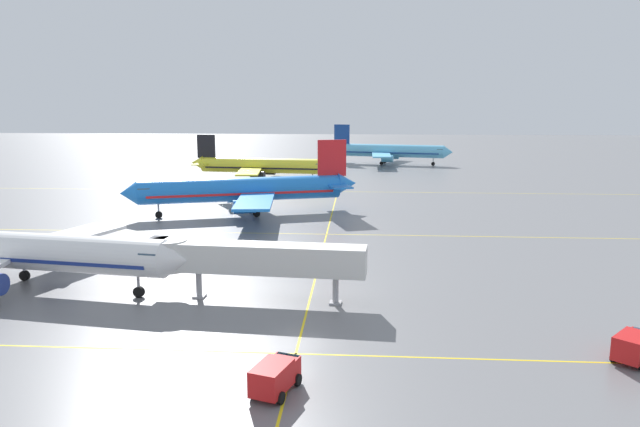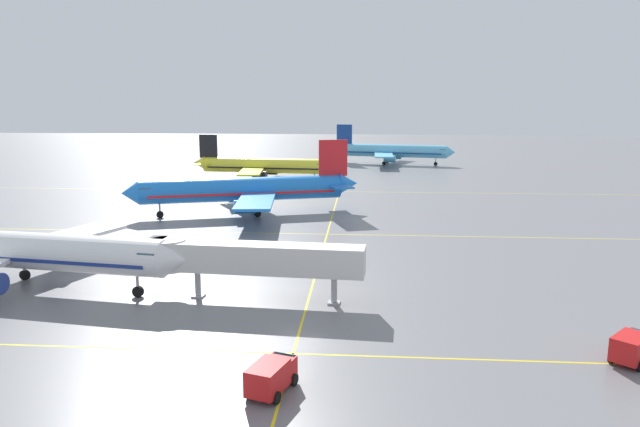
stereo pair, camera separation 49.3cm
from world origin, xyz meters
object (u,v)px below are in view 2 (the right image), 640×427
object	(u,v)px
airliner_front_gate	(17,250)
service_truck_red_van	(633,346)
service_truck_catering	(272,375)
airliner_far_left_stand	(391,151)
airliner_second_row	(246,190)
jet_bridge	(238,258)
airliner_third_row	(263,166)

from	to	relation	value
airliner_front_gate	service_truck_red_van	distance (m)	55.46
service_truck_red_van	service_truck_catering	xyz separation A→B (m)	(-25.17, -6.45, 0.00)
airliner_front_gate	airliner_far_left_stand	distance (m)	129.88
service_truck_red_van	service_truck_catering	distance (m)	25.98
airliner_second_row	service_truck_red_van	bearing A→B (deg)	-54.20
airliner_front_gate	airliner_second_row	distance (m)	43.43
airliner_second_row	jet_bridge	size ratio (longest dim) A/B	1.82
airliner_second_row	airliner_third_row	size ratio (longest dim) A/B	1.10
airliner_second_row	airliner_far_left_stand	distance (m)	86.47
airliner_third_row	airliner_second_row	bearing A→B (deg)	-84.05
airliner_front_gate	jet_bridge	xyz separation A→B (m)	(22.74, -1.72, 0.18)
airliner_second_row	jet_bridge	bearing A→B (deg)	-79.61
airliner_far_left_stand	service_truck_red_van	bearing A→B (deg)	-85.13
jet_bridge	airliner_far_left_stand	bearing A→B (deg)	81.10
service_truck_catering	jet_bridge	world-z (taller)	jet_bridge
service_truck_catering	jet_bridge	size ratio (longest dim) A/B	0.21
service_truck_red_van	airliner_second_row	bearing A→B (deg)	125.80
airliner_second_row	service_truck_catering	xyz separation A→B (m)	(13.70, -60.34, -2.97)
jet_bridge	airliner_second_row	bearing A→B (deg)	100.39
airliner_front_gate	service_truck_red_van	bearing A→B (deg)	-13.70
airliner_third_row	service_truck_catering	size ratio (longest dim) A/B	7.78
airliner_third_row	service_truck_catering	xyz separation A→B (m)	(17.97, -101.34, -2.51)
airliner_far_left_stand	jet_bridge	distance (m)	126.06
airliner_third_row	airliner_far_left_stand	distance (m)	51.78
airliner_front_gate	airliner_third_row	bearing A→B (deg)	82.56
service_truck_red_van	service_truck_catering	world-z (taller)	same
airliner_third_row	jet_bridge	bearing A→B (deg)	-81.78
airliner_third_row	service_truck_catering	world-z (taller)	airliner_third_row
airliner_far_left_stand	service_truck_catering	distance (m)	143.07
service_truck_catering	airliner_far_left_stand	bearing A→B (deg)	84.55
airliner_front_gate	service_truck_red_van	xyz separation A→B (m)	(53.82, -13.12, -2.70)
airliner_front_gate	service_truck_red_van	world-z (taller)	airliner_front_gate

